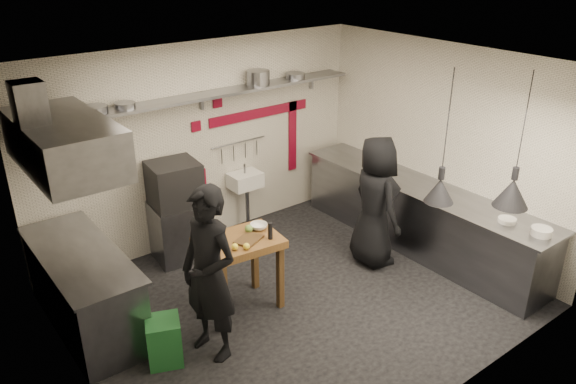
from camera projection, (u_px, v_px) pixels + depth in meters
floor at (297, 299)px, 6.78m from camera, size 5.00×5.00×0.00m
ceiling at (299, 67)px, 5.63m from camera, size 5.00×5.00×0.00m
wall_back at (203, 144)px, 7.73m from camera, size 5.00×0.04×2.80m
wall_front at (454, 276)px, 4.69m from camera, size 5.00×0.04×2.80m
wall_left at (71, 267)px, 4.82m from camera, size 0.04×4.20×2.80m
wall_right at (442, 148)px, 7.60m from camera, size 0.04×4.20×2.80m
red_band_horiz at (260, 113)px, 8.13m from camera, size 1.70×0.02×0.14m
red_band_vert at (292, 136)px, 8.66m from camera, size 0.14×0.02×1.10m
red_tile_a at (217, 103)px, 7.62m from camera, size 0.14×0.02×0.14m
red_tile_b at (196, 126)px, 7.54m from camera, size 0.14×0.02×0.14m
back_shelf at (207, 95)px, 7.30m from camera, size 4.60×0.34×0.04m
shelf_bracket_left at (55, 127)px, 6.39m from camera, size 0.04×0.06×0.24m
shelf_bracket_mid at (201, 101)px, 7.45m from camera, size 0.04×0.06×0.24m
shelf_bracket_right at (311, 81)px, 8.51m from camera, size 0.04×0.06×0.24m
pan_far_left at (95, 110)px, 6.45m from camera, size 0.38×0.38×0.09m
pan_mid_left at (125, 105)px, 6.66m from camera, size 0.30×0.30×0.07m
stock_pot at (258, 78)px, 7.71m from camera, size 0.34×0.34×0.20m
pan_right at (295, 76)px, 8.10m from camera, size 0.37×0.37×0.08m
oven_stand at (179, 230)px, 7.56m from camera, size 0.74×0.69×0.80m
combi_oven at (174, 184)px, 7.25m from camera, size 0.67×0.63×0.58m
oven_door at (187, 189)px, 7.09m from camera, size 0.52×0.08×0.46m
oven_glass at (188, 190)px, 7.08m from camera, size 0.33×0.05×0.34m
hand_sink at (245, 180)px, 8.16m from camera, size 0.46×0.34×0.22m
sink_tap at (245, 169)px, 8.08m from camera, size 0.03×0.03×0.14m
sink_drain at (248, 208)px, 8.31m from camera, size 0.06×0.06×0.66m
utensil_rail at (238, 142)px, 8.04m from camera, size 0.90×0.02×0.02m
counter_right at (418, 217)px, 7.80m from camera, size 0.70×3.80×0.90m
counter_right_top at (422, 187)px, 7.61m from camera, size 0.76×3.90×0.03m
plate_stack at (541, 232)px, 6.31m from camera, size 0.25×0.25×0.09m
small_bowl_right at (507, 220)px, 6.60m from camera, size 0.26×0.26×0.05m
counter_left at (85, 291)px, 6.16m from camera, size 0.70×1.90×0.90m
counter_left_top at (79, 254)px, 5.97m from camera, size 0.76×2.00×0.03m
extractor_hood at (64, 143)px, 5.49m from camera, size 0.78×1.60×0.50m
hood_duct at (30, 108)px, 5.19m from camera, size 0.28×0.28×0.50m
green_bin at (164, 341)px, 5.70m from camera, size 0.44×0.44×0.50m
prep_table at (240, 274)px, 6.44m from camera, size 0.99×0.74×0.92m
cutting_board at (249, 239)px, 6.23m from camera, size 0.37×0.32×0.02m
pepper_mill at (270, 231)px, 6.23m from camera, size 0.07×0.07×0.20m
lemon_a at (235, 247)px, 6.02m from camera, size 0.09×0.09×0.07m
lemon_b at (246, 246)px, 6.03m from camera, size 0.09×0.09×0.07m
veg_ball at (249, 229)px, 6.38m from camera, size 0.09×0.09×0.09m
steel_tray at (218, 242)px, 6.16m from camera, size 0.18×0.13×0.03m
bowl at (259, 226)px, 6.47m from camera, size 0.25×0.25×0.06m
heat_lamp_near at (446, 138)px, 5.96m from camera, size 0.41×0.41×1.50m
heat_lamp_far at (521, 142)px, 5.84m from camera, size 0.40×0.40×1.50m
chef_left at (209, 275)px, 5.56m from camera, size 0.60×0.77×1.88m
chef_right at (375, 202)px, 7.25m from camera, size 0.75×0.97×1.76m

